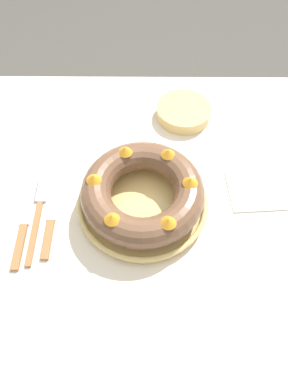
{
  "coord_description": "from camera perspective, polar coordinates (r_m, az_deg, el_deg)",
  "views": [
    {
      "loc": [
        0.01,
        -0.43,
        1.45
      ],
      "look_at": [
        0.0,
        0.01,
        0.81
      ],
      "focal_mm": 35.0,
      "sensor_mm": 36.0,
      "label": 1
    }
  ],
  "objects": [
    {
      "name": "napkin",
      "position": [
        0.89,
        17.76,
        0.3
      ],
      "size": [
        0.17,
        0.12,
        0.0
      ],
      "primitive_type": "cube",
      "rotation": [
        0.0,
        0.0,
        0.07
      ],
      "color": "white",
      "rests_on": "dining_table"
    },
    {
      "name": "dining_table",
      "position": [
        0.91,
        -0.18,
        -6.49
      ],
      "size": [
        1.22,
        0.91,
        0.75
      ],
      "color": "beige",
      "rests_on": "ground_plane"
    },
    {
      "name": "cake_knife",
      "position": [
        0.82,
        -14.01,
        -4.47
      ],
      "size": [
        0.02,
        0.2,
        0.01
      ],
      "rotation": [
        0.0,
        0.0,
        0.06
      ],
      "color": "#936038",
      "rests_on": "dining_table"
    },
    {
      "name": "serving_knife",
      "position": [
        0.83,
        -17.84,
        -5.04
      ],
      "size": [
        0.02,
        0.23,
        0.01
      ],
      "rotation": [
        0.0,
        0.0,
        -0.03
      ],
      "color": "#936038",
      "rests_on": "dining_table"
    },
    {
      "name": "serving_dish",
      "position": [
        0.81,
        0.0,
        -1.78
      ],
      "size": [
        0.28,
        0.28,
        0.03
      ],
      "color": "tan",
      "rests_on": "dining_table"
    },
    {
      "name": "fork",
      "position": [
        0.84,
        -15.83,
        -3.18
      ],
      "size": [
        0.02,
        0.21,
        0.01
      ],
      "rotation": [
        0.0,
        0.0,
        0.02
      ],
      "color": "#936038",
      "rests_on": "dining_table"
    },
    {
      "name": "side_bowl",
      "position": [
        1.0,
        6.06,
        12.05
      ],
      "size": [
        0.14,
        0.14,
        0.03
      ],
      "primitive_type": "cylinder",
      "color": "tan",
      "rests_on": "dining_table"
    },
    {
      "name": "bundt_cake",
      "position": [
        0.78,
        -0.0,
        0.03
      ],
      "size": [
        0.26,
        0.26,
        0.08
      ],
      "color": "brown",
      "rests_on": "serving_dish"
    },
    {
      "name": "ground_plane",
      "position": [
        1.51,
        -0.12,
        -18.11
      ],
      "size": [
        8.0,
        8.0,
        0.0
      ],
      "primitive_type": "plane",
      "color": "#4C4742"
    }
  ]
}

